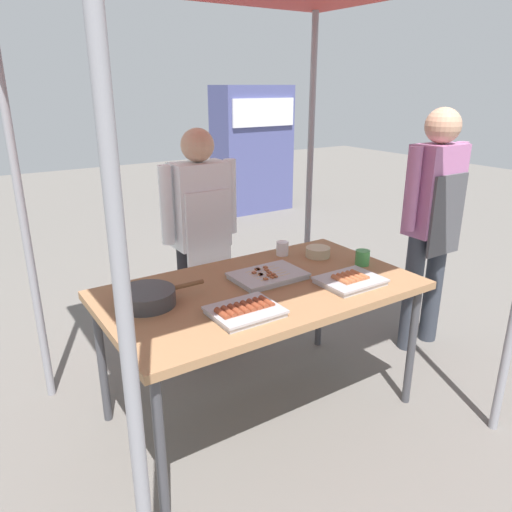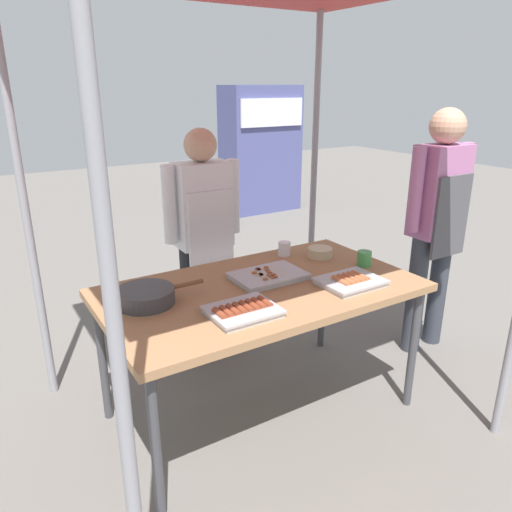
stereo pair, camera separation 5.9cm
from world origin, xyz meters
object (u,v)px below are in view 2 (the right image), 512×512
Objects in this scene: tray_pork_links at (350,281)px; drink_cup_by_wok at (364,259)px; tray_meat_skewers at (268,276)px; customer_nearby at (437,214)px; vendor_woman at (204,227)px; neighbor_stall_right at (260,149)px; tray_grilled_sausages at (243,311)px; drink_cup_near_edge at (284,249)px; condiment_bowl at (320,252)px; stall_table at (261,296)px; cooking_wok at (146,296)px.

drink_cup_by_wok is (0.25, 0.17, 0.02)m from tray_pork_links.
customer_nearby is (1.25, -0.05, 0.18)m from tray_meat_skewers.
neighbor_stall_right is (2.42, 3.16, -0.00)m from vendor_woman.
tray_grilled_sausages is 4.97m from neighbor_stall_right.
neighbor_stall_right reaches higher than tray_pork_links.
tray_grilled_sausages is at bearing -137.58° from drink_cup_near_edge.
condiment_bowl is at bearing -40.50° from drink_cup_near_edge.
stall_table is 0.79m from vendor_woman.
drink_cup_by_wok is at bearing -64.47° from condiment_bowl.
tray_meat_skewers is 0.24× the size of customer_nearby.
condiment_bowl is 1.69× the size of drink_cup_by_wok.
customer_nearby reaches higher than drink_cup_near_edge.
cooking_wok is 5.00× the size of drink_cup_by_wok.
tray_pork_links is 0.20× the size of customer_nearby.
drink_cup_by_wok is (0.28, -0.39, 0.00)m from drink_cup_near_edge.
drink_cup_by_wok is at bearing 33.77° from tray_pork_links.
stall_table is at bearing 86.01° from vendor_woman.
stall_table is 0.34m from tray_grilled_sausages.
neighbor_stall_right is (1.94, 3.73, 0.08)m from condiment_bowl.
neighbor_stall_right reaches higher than tray_meat_skewers.
drink_cup_near_edge is at bearing 42.42° from tray_grilled_sausages.
tray_grilled_sausages reaches higher than stall_table.
drink_cup_by_wok is 0.06× the size of vendor_woman.
tray_grilled_sausages is 0.47m from cooking_wok.
customer_nearby is (1.58, 0.25, 0.17)m from tray_grilled_sausages.
customer_nearby is (1.34, 0.02, 0.25)m from stall_table.
tray_meat_skewers is at bearing 137.14° from tray_pork_links.
tray_grilled_sausages is at bearing 73.51° from vendor_woman.
condiment_bowl is 4.21m from neighbor_stall_right.
cooking_wok is 0.29× the size of vendor_woman.
customer_nearby reaches higher than stall_table.
tray_grilled_sausages is (-0.24, -0.23, 0.07)m from stall_table.
tray_grilled_sausages is 0.92m from drink_cup_by_wok.
drink_cup_near_edge is at bearing 41.64° from stall_table.
drink_cup_near_edge is at bearing 92.60° from tray_pork_links.
drink_cup_by_wok is at bearing 11.20° from tray_grilled_sausages.
tray_grilled_sausages is 0.21× the size of vendor_woman.
vendor_woman is at bearing -127.44° from neighbor_stall_right.
customer_nearby is at bearing 6.18° from drink_cup_by_wok.
customer_nearby is (0.94, 0.24, 0.17)m from tray_pork_links.
tray_meat_skewers is at bearing 92.70° from vendor_woman.
vendor_woman reaches higher than drink_cup_near_edge.
drink_cup_by_wok reaches higher than stall_table.
drink_cup_near_edge reaches higher than condiment_bowl.
neighbor_stall_right reaches higher than cooking_wok.
tray_meat_skewers is 4.36× the size of drink_cup_by_wok.
vendor_woman is (0.62, 0.66, 0.08)m from cooking_wok.
customer_nearby reaches higher than tray_pork_links.
tray_pork_links is 2.17× the size of condiment_bowl.
drink_cup_near_edge is at bearing 13.33° from cooking_wok.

